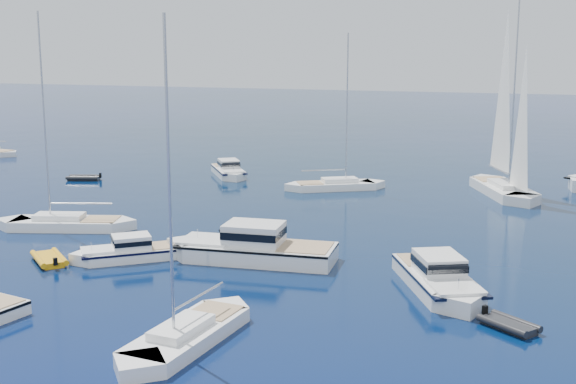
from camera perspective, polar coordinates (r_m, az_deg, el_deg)
ground at (r=35.39m, az=-7.75°, el=-10.87°), size 400.00×400.00×0.00m
motor_cruiser_right at (r=41.98m, az=11.54°, el=-7.45°), size 7.23×10.15×2.59m
motor_cruiser_left at (r=48.04m, az=-12.10°, el=-5.10°), size 7.39×6.76×2.02m
motor_cruiser_centre at (r=46.85m, az=-2.89°, el=-5.28°), size 12.10×4.88×3.09m
motor_cruiser_horizon at (r=77.64m, az=-4.56°, el=1.24°), size 6.98×8.29×2.20m
sailboat_fore at (r=34.57m, az=-7.78°, el=-11.42°), size 3.43×10.45×15.10m
sailboat_mid_l at (r=57.26m, az=-16.73°, el=-2.72°), size 11.44×6.18×16.31m
sailboat_centre at (r=70.26m, az=3.66°, el=0.22°), size 10.15×7.61×15.08m
sailboat_sails_r at (r=70.38m, az=16.21°, el=-0.19°), size 8.51×13.28×19.19m
tender_yellow at (r=48.73m, az=-17.89°, el=-5.17°), size 4.10×3.91×0.95m
tender_grey_near at (r=37.31m, az=16.63°, el=-10.08°), size 3.39×3.07×0.95m
tender_grey_far at (r=77.80m, az=-15.44°, el=0.89°), size 3.84×2.88×0.95m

